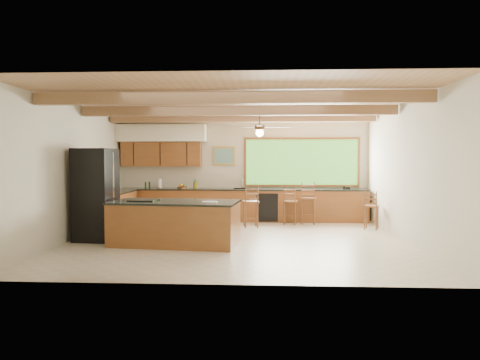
{
  "coord_description": "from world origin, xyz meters",
  "views": [
    {
      "loc": [
        0.54,
        -9.2,
        1.8
      ],
      "look_at": [
        0.04,
        0.8,
        1.28
      ],
      "focal_mm": 32.0,
      "sensor_mm": 36.0,
      "label": 1
    }
  ],
  "objects": [
    {
      "name": "bar_stool_c",
      "position": [
        1.82,
        2.39,
        0.68
      ],
      "size": [
        0.47,
        0.47,
        1.15
      ],
      "rotation": [
        0.0,
        0.0,
        -0.16
      ],
      "color": "brown",
      "rests_on": "ground"
    },
    {
      "name": "island",
      "position": [
        -1.24,
        -0.47,
        0.45
      ],
      "size": [
        2.7,
        1.49,
        0.92
      ],
      "rotation": [
        0.0,
        0.0,
        -0.11
      ],
      "color": "brown",
      "rests_on": "ground"
    },
    {
      "name": "bar_stool_d",
      "position": [
        3.3,
        1.55,
        0.58
      ],
      "size": [
        0.46,
        0.46,
        0.98
      ],
      "rotation": [
        0.0,
        0.0,
        -0.39
      ],
      "color": "brown",
      "rests_on": "ground"
    },
    {
      "name": "bar_stool_b",
      "position": [
        0.27,
        1.73,
        0.65
      ],
      "size": [
        0.45,
        0.45,
        1.1
      ],
      "rotation": [
        0.0,
        0.0,
        0.16
      ],
      "color": "brown",
      "rests_on": "ground"
    },
    {
      "name": "refrigerator",
      "position": [
        -3.05,
        -0.13,
        1.0
      ],
      "size": [
        0.84,
        0.82,
        2.0
      ],
      "rotation": [
        0.0,
        0.0,
        -0.09
      ],
      "color": "black",
      "rests_on": "ground"
    },
    {
      "name": "counter_run",
      "position": [
        -0.82,
        2.52,
        0.46
      ],
      "size": [
        7.12,
        3.1,
        1.22
      ],
      "color": "brown",
      "rests_on": "ground"
    },
    {
      "name": "room_shell",
      "position": [
        -0.17,
        0.65,
        2.21
      ],
      "size": [
        7.27,
        6.54,
        3.02
      ],
      "color": "beige",
      "rests_on": "ground"
    },
    {
      "name": "ground",
      "position": [
        0.0,
        0.0,
        0.0
      ],
      "size": [
        7.2,
        7.2,
        0.0
      ],
      "primitive_type": "plane",
      "color": "beige",
      "rests_on": "ground"
    },
    {
      "name": "bar_stool_a",
      "position": [
        1.33,
        2.29,
        0.61
      ],
      "size": [
        0.44,
        0.44,
        1.03
      ],
      "rotation": [
        0.0,
        0.0,
        -0.21
      ],
      "color": "brown",
      "rests_on": "ground"
    }
  ]
}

